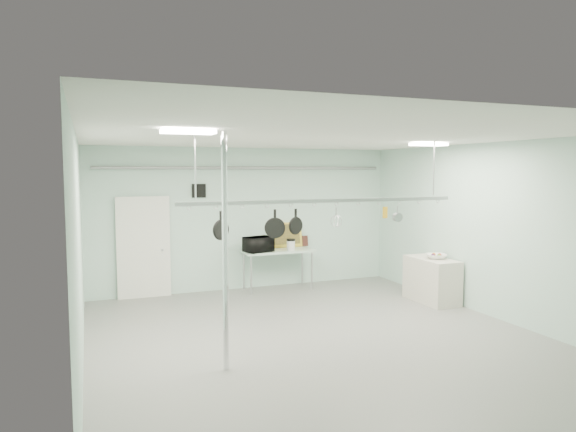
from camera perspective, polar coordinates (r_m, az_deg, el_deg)
name	(u,v)px	position (r m, az deg, el deg)	size (l,w,h in m)	color
floor	(321,341)	(8.36, 3.73, -13.68)	(8.00, 8.00, 0.00)	gray
ceiling	(323,137)	(7.93, 3.87, 8.70)	(7.00, 8.00, 0.02)	silver
back_wall	(247,219)	(11.70, -4.56, -0.29)	(7.00, 0.02, 3.20)	#AACCBC
right_wall	(497,231)	(9.98, 22.24, -1.56)	(0.02, 8.00, 3.20)	#AACCBC
door	(144,248)	(11.27, -15.75, -3.48)	(1.10, 0.10, 2.20)	silver
wall_vent	(199,191)	(11.37, -9.88, 2.78)	(0.30, 0.04, 0.30)	black
conduit_pipe	(248,168)	(11.56, -4.47, 5.35)	(0.07, 0.07, 6.60)	gray
chrome_pole	(225,253)	(6.86, -7.00, -4.07)	(0.08, 0.08, 3.20)	silver
prep_table	(278,253)	(11.62, -1.14, -4.13)	(1.60, 0.70, 0.91)	silver
side_cabinet	(432,280)	(10.99, 15.67, -6.87)	(0.60, 1.20, 0.90)	beige
pot_rack	(326,199)	(8.29, 4.19, 1.90)	(4.80, 0.06, 1.00)	#B7B7BC
light_panel_left	(188,132)	(6.49, -11.04, 9.19)	(0.65, 0.30, 0.05)	white
light_panel_right	(429,144)	(9.69, 15.36, 7.69)	(0.65, 0.30, 0.05)	white
microwave	(259,244)	(11.31, -3.29, -3.16)	(0.60, 0.41, 0.33)	black
coffee_canister	(291,245)	(11.53, 0.32, -3.29)	(0.18, 0.18, 0.22)	silver
painting_large	(286,235)	(11.96, -0.22, -2.11)	(0.78, 0.05, 0.58)	gold
painting_small	(302,241)	(12.13, 1.54, -2.80)	(0.30, 0.04, 0.25)	#371913
fruit_bowl	(436,256)	(10.87, 16.15, -4.33)	(0.41, 0.41, 0.10)	white
skillet_left	(221,225)	(7.73, -7.47, -1.02)	(0.31, 0.06, 0.43)	black
skillet_mid	(275,224)	(7.98, -1.47, -0.88)	(0.32, 0.06, 0.45)	black
skillet_right	(296,221)	(8.10, 0.86, -0.56)	(0.28, 0.06, 0.39)	black
whisk	(336,219)	(8.40, 5.39, -0.30)	(0.19, 0.19, 0.36)	#B3B3B8
grater	(385,212)	(8.84, 10.74, 0.39)	(0.09, 0.02, 0.21)	yellow
saucepan	(397,214)	(8.98, 12.07, 0.25)	(0.15, 0.09, 0.27)	#B7B7BC
fruit_cluster	(436,254)	(10.87, 16.15, -4.13)	(0.24, 0.24, 0.09)	#A8100F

